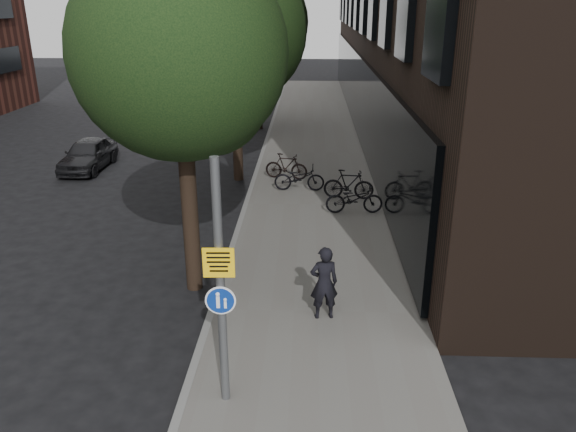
{
  "coord_description": "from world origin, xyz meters",
  "views": [
    {
      "loc": [
        0.02,
        -7.04,
        6.25
      ],
      "look_at": [
        -0.4,
        4.03,
        2.0
      ],
      "focal_mm": 35.0,
      "sensor_mm": 36.0,
      "label": 1
    }
  ],
  "objects_px": {
    "signpost": "(221,286)",
    "parked_car_near": "(88,154)",
    "pedestrian": "(324,283)",
    "parked_bike_facade_near": "(354,199)"
  },
  "relations": [
    {
      "from": "signpost",
      "to": "parked_car_near",
      "type": "height_order",
      "value": "signpost"
    },
    {
      "from": "signpost",
      "to": "parked_bike_facade_near",
      "type": "xyz_separation_m",
      "value": [
        2.73,
        8.79,
        -1.61
      ]
    },
    {
      "from": "parked_car_near",
      "to": "signpost",
      "type": "bearing_deg",
      "value": -60.66
    },
    {
      "from": "pedestrian",
      "to": "parked_car_near",
      "type": "distance_m",
      "value": 14.29
    },
    {
      "from": "signpost",
      "to": "parked_car_near",
      "type": "distance_m",
      "value": 15.61
    },
    {
      "from": "signpost",
      "to": "pedestrian",
      "type": "xyz_separation_m",
      "value": [
        1.66,
        2.61,
        -1.28
      ]
    },
    {
      "from": "parked_car_near",
      "to": "pedestrian",
      "type": "bearing_deg",
      "value": -49.75
    },
    {
      "from": "pedestrian",
      "to": "parked_bike_facade_near",
      "type": "height_order",
      "value": "pedestrian"
    },
    {
      "from": "pedestrian",
      "to": "parked_car_near",
      "type": "xyz_separation_m",
      "value": [
        -9.06,
        11.05,
        -0.3
      ]
    },
    {
      "from": "signpost",
      "to": "parked_car_near",
      "type": "xyz_separation_m",
      "value": [
        -7.4,
        13.66,
        -1.59
      ]
    }
  ]
}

